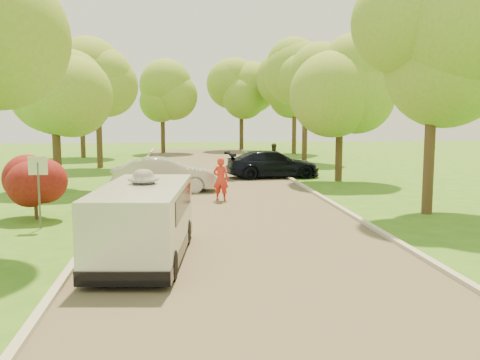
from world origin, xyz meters
name	(u,v)px	position (x,y,z in m)	size (l,w,h in m)	color
ground	(250,259)	(0.00, 0.00, 0.00)	(100.00, 100.00, 0.00)	#2F6919
road	(223,203)	(0.00, 8.00, 0.01)	(8.00, 60.00, 0.01)	#4C4438
curb_left	(116,203)	(-4.05, 8.00, 0.06)	(0.18, 60.00, 0.12)	#B2AD9E
curb_right	(325,199)	(4.05, 8.00, 0.06)	(0.18, 60.00, 0.12)	#B2AD9E
street_sign	(38,177)	(-5.80, 4.00, 1.56)	(0.55, 0.06, 2.17)	#59595E
red_shrub	(35,186)	(-6.30, 5.50, 1.10)	(1.70, 1.70, 1.95)	#382619
tree_l_midb	(59,86)	(-6.81, 12.00, 4.59)	(4.30, 4.20, 6.62)	#382619
tree_l_far	(101,80)	(-6.39, 22.00, 5.47)	(4.92, 4.80, 7.79)	#382619
tree_r_mida	(440,49)	(7.02, 5.00, 5.54)	(5.13, 5.00, 7.95)	#382619
tree_r_midb	(344,84)	(6.60, 14.00, 4.88)	(4.51, 4.40, 7.01)	#382619
tree_r_far	(309,77)	(7.23, 24.00, 5.83)	(5.33, 5.20, 8.34)	#382619
tree_bg_a	(84,88)	(-8.78, 30.00, 5.31)	(5.12, 5.00, 7.72)	#382619
tree_bg_b	(297,87)	(8.22, 32.00, 5.54)	(5.12, 5.00, 7.95)	#382619
tree_bg_c	(165,94)	(-2.79, 34.00, 5.02)	(4.92, 4.80, 7.33)	#382619
tree_bg_d	(244,92)	(4.22, 36.00, 5.31)	(5.12, 5.00, 7.72)	#382619
minivan	(144,221)	(-2.50, 0.20, 0.93)	(2.38, 4.93, 1.77)	silver
silver_sedan	(164,175)	(-2.30, 11.16, 0.75)	(1.58, 4.54, 1.50)	#ABACB0
dark_sedan	(273,164)	(3.30, 15.65, 0.72)	(2.03, 4.98, 1.45)	black
longboard	(145,252)	(-2.50, 0.53, 0.11)	(0.31, 1.03, 0.12)	black
skateboarder	(144,210)	(-2.50, 0.53, 1.13)	(1.29, 0.74, 1.99)	slate
person_striped	(221,179)	(-0.04, 8.44, 0.86)	(0.62, 0.41, 1.71)	red
person_olive	(273,158)	(3.80, 18.35, 0.83)	(0.81, 0.63, 1.67)	#343822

